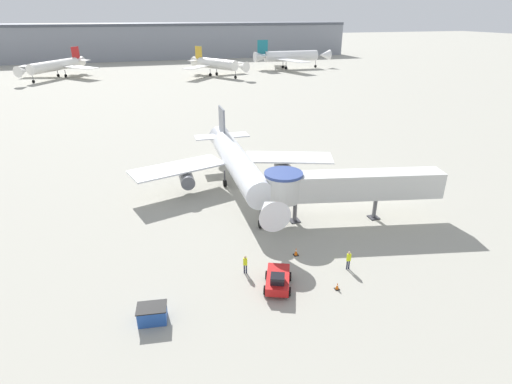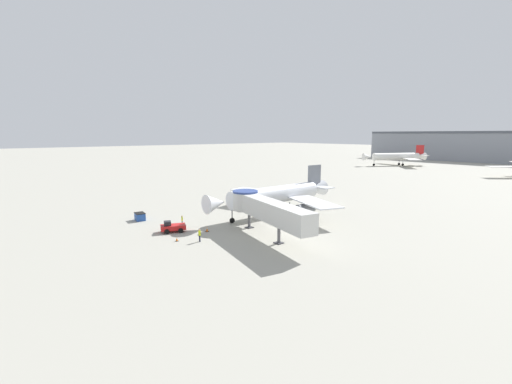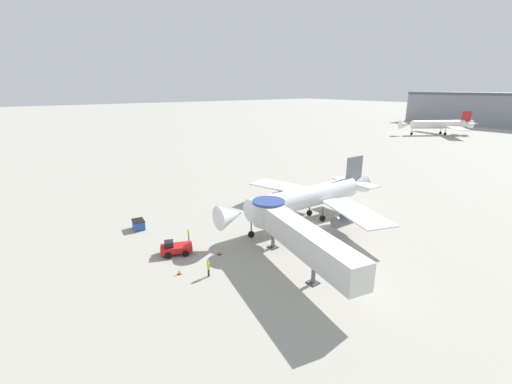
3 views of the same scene
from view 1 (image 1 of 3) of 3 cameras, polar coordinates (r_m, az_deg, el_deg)
name	(u,v)px [view 1 (image 1 of 3)]	position (r m, az deg, el deg)	size (l,w,h in m)	color
ground_plane	(252,192)	(51.52, -0.51, 0.03)	(800.00, 800.00, 0.00)	#9E9B8E
main_airplane	(238,164)	(50.60, -2.61, 4.07)	(27.36, 27.92, 8.70)	silver
jet_bridge	(341,185)	(43.94, 12.04, 0.95)	(19.25, 7.04, 5.83)	silver
pushback_tug_red	(278,280)	(34.13, 3.14, -12.41)	(3.18, 4.17, 1.73)	red
service_container_blue	(152,314)	(31.99, -14.59, -16.49)	(2.40, 1.85, 1.31)	#234C9E
traffic_cone_apron_front	(337,286)	(34.82, 11.53, -13.04)	(0.40, 0.40, 0.66)	black
traffic_cone_near_nose	(296,252)	(38.53, 5.74, -8.49)	(0.48, 0.48, 0.79)	black
traffic_cone_starboard_wing	(322,187)	(52.73, 9.40, 0.69)	(0.45, 0.45, 0.74)	black
ground_crew_marshaller	(245,263)	(35.58, -1.54, -10.15)	(0.39, 0.31, 1.79)	#1E2338
ground_crew_wing_walker	(349,259)	(37.02, 13.10, -9.31)	(0.37, 0.24, 1.83)	#1E2338
background_jet_teal_tail	(290,56)	(172.98, 4.82, 18.79)	(33.03, 35.84, 11.34)	white
background_jet_red_tail	(56,65)	(162.29, -26.69, 15.85)	(27.90, 29.56, 9.70)	white
background_jet_gold_tail	(216,64)	(151.46, -5.70, 17.76)	(25.22, 25.10, 9.88)	white
terminal_building	(172,40)	(221.62, -11.91, 20.43)	(179.59, 26.54, 16.50)	gray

